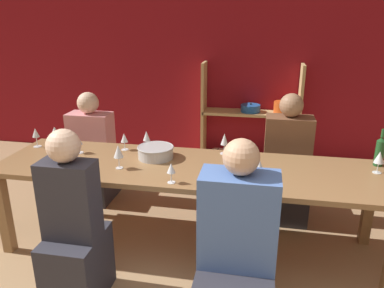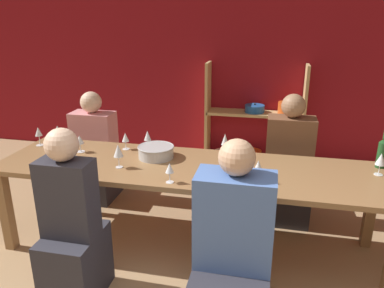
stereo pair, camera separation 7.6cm
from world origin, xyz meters
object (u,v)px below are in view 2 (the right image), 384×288
object	(u,v)px
shelf_unit	(258,130)
person_near_a	(73,237)
dining_table	(189,175)
person_far_a	(287,174)
person_far_b	(96,159)
wine_glass_empty_c	(58,130)
wine_glass_red_b	(38,132)
wine_glass_empty_b	(148,136)
wine_glass_red_a	(80,140)
wine_glass_red_c	(381,160)
wine_glass_empty_a	(125,138)
wine_bottle_green	(382,153)
wine_glass_white_a	(170,169)
mixing_bowl	(156,151)
wine_glass_white_c	(225,140)
wine_glass_empty_d	(118,151)
wine_glass_white_b	(258,167)
person_near_b	(233,262)

from	to	relation	value
shelf_unit	person_near_a	xyz separation A→B (m)	(-1.09, -2.79, 0.01)
dining_table	person_far_a	world-z (taller)	person_far_a
person_far_a	person_far_b	bearing A→B (deg)	-0.96
person_near_a	person_far_a	bearing A→B (deg)	45.29
shelf_unit	person_far_b	world-z (taller)	shelf_unit
dining_table	wine_glass_empty_c	world-z (taller)	wine_glass_empty_c
shelf_unit	wine_glass_red_b	world-z (taller)	shelf_unit
person_far_b	wine_glass_empty_b	bearing A→B (deg)	149.13
wine_glass_red_a	wine_glass_red_c	bearing A→B (deg)	0.43
dining_table	wine_glass_empty_a	bearing A→B (deg)	157.61
wine_glass_red_a	person_near_a	world-z (taller)	person_near_a
wine_bottle_green	wine_glass_white_a	bearing A→B (deg)	-157.96
mixing_bowl	wine_glass_white_c	world-z (taller)	wine_glass_white_c
wine_glass_empty_b	person_far_a	bearing A→B (deg)	18.42
mixing_bowl	wine_glass_white_c	size ratio (longest dim) A/B	1.67
person_far_b	wine_glass_white_a	bearing A→B (deg)	136.10
shelf_unit	wine_glass_empty_d	distance (m)	2.45
mixing_bowl	person_near_a	distance (m)	0.97
wine_glass_white_b	wine_glass_empty_b	bearing A→B (deg)	153.33
wine_glass_red_c	wine_glass_white_c	world-z (taller)	wine_glass_white_c
wine_glass_red_a	person_far_a	distance (m)	1.93
person_near_b	wine_glass_white_c	bearing A→B (deg)	100.58
wine_glass_empty_a	wine_glass_red_a	bearing A→B (deg)	-157.62
dining_table	wine_glass_red_c	world-z (taller)	wine_glass_red_c
wine_glass_empty_c	person_far_a	size ratio (longest dim) A/B	0.12
person_far_a	wine_glass_empty_a	bearing A→B (deg)	17.67
dining_table	wine_glass_white_b	bearing A→B (deg)	-19.41
person_near_a	shelf_unit	bearing A→B (deg)	68.73
wine_glass_empty_b	wine_glass_red_b	bearing A→B (deg)	-173.64
person_near_a	wine_glass_white_c	bearing A→B (deg)	50.34
wine_glass_red_a	mixing_bowl	bearing A→B (deg)	0.91
wine_glass_empty_a	wine_glass_empty_c	xyz separation A→B (m)	(-0.71, 0.08, 0.00)
mixing_bowl	wine_glass_white_b	size ratio (longest dim) A/B	1.85
wine_glass_red_c	person_near_a	world-z (taller)	person_near_a
wine_glass_red_c	wine_glass_empty_d	size ratio (longest dim) A/B	0.90
mixing_bowl	wine_glass_empty_c	size ratio (longest dim) A/B	2.03
wine_glass_white_a	person_far_b	xyz separation A→B (m)	(-1.12, 1.08, -0.44)
wine_bottle_green	wine_glass_red_b	distance (m)	2.91
wine_glass_empty_c	wine_glass_white_c	world-z (taller)	wine_glass_white_c
wine_glass_empty_a	wine_glass_red_b	distance (m)	0.81
wine_glass_red_a	wine_glass_red_b	xyz separation A→B (m)	(-0.45, 0.08, 0.02)
shelf_unit	mixing_bowl	bearing A→B (deg)	-111.46
dining_table	wine_glass_empty_b	world-z (taller)	wine_glass_empty_b
wine_glass_red_b	shelf_unit	bearing A→B (deg)	44.63
dining_table	wine_glass_empty_b	distance (m)	0.57
dining_table	wine_glass_white_b	size ratio (longest dim) A/B	18.69
wine_glass_white_a	person_far_b	bearing A→B (deg)	136.10
wine_glass_empty_a	wine_glass_white_c	world-z (taller)	wine_glass_white_c
wine_glass_empty_b	wine_glass_red_c	size ratio (longest dim) A/B	1.00
wine_glass_red_a	wine_glass_empty_c	world-z (taller)	same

